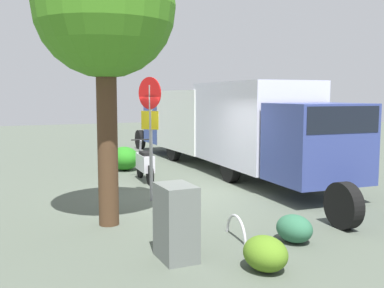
{
  "coord_description": "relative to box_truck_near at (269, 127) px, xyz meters",
  "views": [
    {
      "loc": [
        -10.1,
        4.6,
        2.54
      ],
      "look_at": [
        0.12,
        -0.18,
        1.3
      ],
      "focal_mm": 41.77,
      "sensor_mm": 36.0,
      "label": 1
    }
  ],
  "objects": [
    {
      "name": "ground_plane",
      "position": [
        -0.53,
        2.8,
        -1.62
      ],
      "size": [
        60.0,
        60.0,
        0.0
      ],
      "primitive_type": "plane",
      "color": "#4B5448"
    },
    {
      "name": "box_truck_near",
      "position": [
        0.0,
        0.0,
        0.0
      ],
      "size": [
        8.14,
        2.74,
        2.93
      ],
      "rotation": [
        0.0,
        0.0,
        3.07
      ],
      "color": "black",
      "rests_on": "ground"
    },
    {
      "name": "box_truck_far",
      "position": [
        5.87,
        -0.21,
        -0.08
      ],
      "size": [
        6.94,
        2.25,
        2.72
      ],
      "rotation": [
        0.0,
        0.0,
        -0.01
      ],
      "color": "black",
      "rests_on": "ground"
    },
    {
      "name": "motorcycle",
      "position": [
        1.79,
        3.13,
        -1.1
      ],
      "size": [
        1.81,
        0.55,
        1.2
      ],
      "rotation": [
        0.0,
        0.0,
        -0.09
      ],
      "color": "black",
      "rests_on": "ground"
    },
    {
      "name": "stop_sign",
      "position": [
        -0.61,
        3.81,
        0.36
      ],
      "size": [
        0.71,
        0.33,
        2.97
      ],
      "color": "#9E9EA3",
      "rests_on": "ground"
    },
    {
      "name": "street_tree",
      "position": [
        -2.16,
        5.25,
        2.51
      ],
      "size": [
        2.68,
        2.68,
        5.54
      ],
      "color": "#47301E",
      "rests_on": "ground"
    },
    {
      "name": "utility_cabinet",
      "position": [
        -4.44,
        4.78,
        -1.03
      ],
      "size": [
        0.74,
        0.52,
        1.17
      ],
      "primitive_type": "cube",
      "rotation": [
        0.0,
        0.0,
        -0.02
      ],
      "color": "#5E6460",
      "rests_on": "ground"
    },
    {
      "name": "bike_rack_hoop",
      "position": [
        -3.95,
        3.41,
        -1.62
      ],
      "size": [
        0.85,
        0.16,
        0.85
      ],
      "primitive_type": "torus",
      "rotation": [
        1.57,
        0.0,
        -0.13
      ],
      "color": "#B7B7BC",
      "rests_on": "ground"
    },
    {
      "name": "shrub_near_sign",
      "position": [
        -5.4,
        3.78,
        -1.37
      ],
      "size": [
        0.74,
        0.61,
        0.51
      ],
      "primitive_type": "ellipsoid",
      "color": "#4D751C",
      "rests_on": "ground"
    },
    {
      "name": "shrub_mid_verge",
      "position": [
        3.96,
        3.12,
        -1.22
      ],
      "size": [
        1.17,
        0.96,
        0.8
      ],
      "primitive_type": "ellipsoid",
      "color": "#23721A",
      "rests_on": "ground"
    },
    {
      "name": "shrub_by_tree",
      "position": [
        -4.56,
        2.61,
        -1.38
      ],
      "size": [
        0.7,
        0.57,
        0.48
      ],
      "primitive_type": "ellipsoid",
      "color": "#2A5F42",
      "rests_on": "ground"
    }
  ]
}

